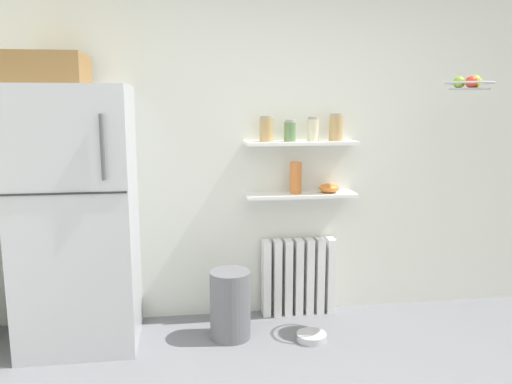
{
  "coord_description": "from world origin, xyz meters",
  "views": [
    {
      "loc": [
        -0.72,
        -1.83,
        1.66
      ],
      "look_at": [
        -0.22,
        1.6,
        1.05
      ],
      "focal_mm": 35.6,
      "sensor_mm": 36.0,
      "label": 1
    }
  ],
  "objects_px": {
    "radiator": "(298,277)",
    "storage_jar_0": "(266,129)",
    "vase": "(296,178)",
    "pet_food_bowl": "(311,337)",
    "trash_bin": "(230,305)",
    "refrigerator": "(76,212)",
    "shelf_bowl": "(329,188)",
    "storage_jar_2": "(313,129)",
    "hanging_fruit_basket": "(470,84)",
    "storage_jar_3": "(336,127)",
    "storage_jar_1": "(290,131)"
  },
  "relations": [
    {
      "from": "radiator",
      "to": "storage_jar_0",
      "type": "relative_size",
      "value": 3.17
    },
    {
      "from": "vase",
      "to": "pet_food_bowl",
      "type": "distance_m",
      "value": 1.17
    },
    {
      "from": "trash_bin",
      "to": "pet_food_bowl",
      "type": "xyz_separation_m",
      "value": [
        0.56,
        -0.13,
        -0.22
      ]
    },
    {
      "from": "refrigerator",
      "to": "shelf_bowl",
      "type": "xyz_separation_m",
      "value": [
        1.84,
        0.22,
        0.08
      ]
    },
    {
      "from": "storage_jar_0",
      "to": "storage_jar_2",
      "type": "height_order",
      "value": "storage_jar_0"
    },
    {
      "from": "radiator",
      "to": "hanging_fruit_basket",
      "type": "height_order",
      "value": "hanging_fruit_basket"
    },
    {
      "from": "pet_food_bowl",
      "to": "shelf_bowl",
      "type": "bearing_deg",
      "value": 62.58
    },
    {
      "from": "storage_jar_3",
      "to": "storage_jar_2",
      "type": "bearing_deg",
      "value": 180.0
    },
    {
      "from": "refrigerator",
      "to": "storage_jar_1",
      "type": "relative_size",
      "value": 12.22
    },
    {
      "from": "vase",
      "to": "hanging_fruit_basket",
      "type": "relative_size",
      "value": 0.74
    },
    {
      "from": "vase",
      "to": "storage_jar_3",
      "type": "bearing_deg",
      "value": 0.0
    },
    {
      "from": "storage_jar_3",
      "to": "shelf_bowl",
      "type": "relative_size",
      "value": 1.32
    },
    {
      "from": "vase",
      "to": "hanging_fruit_basket",
      "type": "bearing_deg",
      "value": -22.31
    },
    {
      "from": "radiator",
      "to": "pet_food_bowl",
      "type": "distance_m",
      "value": 0.56
    },
    {
      "from": "storage_jar_0",
      "to": "vase",
      "type": "distance_m",
      "value": 0.43
    },
    {
      "from": "storage_jar_1",
      "to": "vase",
      "type": "xyz_separation_m",
      "value": [
        0.05,
        0.0,
        -0.36
      ]
    },
    {
      "from": "storage_jar_3",
      "to": "vase",
      "type": "bearing_deg",
      "value": -180.0
    },
    {
      "from": "storage_jar_3",
      "to": "radiator",
      "type": "bearing_deg",
      "value": 173.56
    },
    {
      "from": "storage_jar_1",
      "to": "refrigerator",
      "type": "bearing_deg",
      "value": -171.61
    },
    {
      "from": "refrigerator",
      "to": "radiator",
      "type": "height_order",
      "value": "refrigerator"
    },
    {
      "from": "storage_jar_0",
      "to": "storage_jar_3",
      "type": "bearing_deg",
      "value": 0.0
    },
    {
      "from": "refrigerator",
      "to": "radiator",
      "type": "distance_m",
      "value": 1.75
    },
    {
      "from": "radiator",
      "to": "trash_bin",
      "type": "height_order",
      "value": "radiator"
    },
    {
      "from": "storage_jar_1",
      "to": "storage_jar_3",
      "type": "distance_m",
      "value": 0.36
    },
    {
      "from": "storage_jar_2",
      "to": "vase",
      "type": "height_order",
      "value": "storage_jar_2"
    },
    {
      "from": "storage_jar_3",
      "to": "hanging_fruit_basket",
      "type": "height_order",
      "value": "hanging_fruit_basket"
    },
    {
      "from": "refrigerator",
      "to": "radiator",
      "type": "relative_size",
      "value": 3.26
    },
    {
      "from": "storage_jar_0",
      "to": "pet_food_bowl",
      "type": "xyz_separation_m",
      "value": [
        0.25,
        -0.45,
        -1.45
      ]
    },
    {
      "from": "storage_jar_2",
      "to": "hanging_fruit_basket",
      "type": "relative_size",
      "value": 0.56
    },
    {
      "from": "storage_jar_2",
      "to": "storage_jar_3",
      "type": "height_order",
      "value": "storage_jar_3"
    },
    {
      "from": "vase",
      "to": "pet_food_bowl",
      "type": "xyz_separation_m",
      "value": [
        0.03,
        -0.45,
        -1.08
      ]
    },
    {
      "from": "trash_bin",
      "to": "hanging_fruit_basket",
      "type": "height_order",
      "value": "hanging_fruit_basket"
    },
    {
      "from": "hanging_fruit_basket",
      "to": "storage_jar_2",
      "type": "bearing_deg",
      "value": 155.09
    },
    {
      "from": "refrigerator",
      "to": "storage_jar_0",
      "type": "height_order",
      "value": "refrigerator"
    },
    {
      "from": "storage_jar_3",
      "to": "trash_bin",
      "type": "distance_m",
      "value": 1.53
    },
    {
      "from": "refrigerator",
      "to": "hanging_fruit_basket",
      "type": "distance_m",
      "value": 2.81
    },
    {
      "from": "radiator",
      "to": "trash_bin",
      "type": "distance_m",
      "value": 0.67
    },
    {
      "from": "storage_jar_2",
      "to": "hanging_fruit_basket",
      "type": "distance_m",
      "value": 1.12
    },
    {
      "from": "vase",
      "to": "hanging_fruit_basket",
      "type": "distance_m",
      "value": 1.37
    },
    {
      "from": "vase",
      "to": "radiator",
      "type": "bearing_deg",
      "value": 37.48
    },
    {
      "from": "storage_jar_1",
      "to": "trash_bin",
      "type": "height_order",
      "value": "storage_jar_1"
    },
    {
      "from": "refrigerator",
      "to": "shelf_bowl",
      "type": "height_order",
      "value": "refrigerator"
    },
    {
      "from": "storage_jar_2",
      "to": "storage_jar_3",
      "type": "relative_size",
      "value": 0.88
    },
    {
      "from": "storage_jar_0",
      "to": "vase",
      "type": "bearing_deg",
      "value": 0.0
    },
    {
      "from": "hanging_fruit_basket",
      "to": "storage_jar_3",
      "type": "bearing_deg",
      "value": 150.39
    },
    {
      "from": "pet_food_bowl",
      "to": "vase",
      "type": "bearing_deg",
      "value": 93.56
    },
    {
      "from": "refrigerator",
      "to": "hanging_fruit_basket",
      "type": "xyz_separation_m",
      "value": [
        2.67,
        -0.23,
        0.86
      ]
    },
    {
      "from": "refrigerator",
      "to": "pet_food_bowl",
      "type": "height_order",
      "value": "refrigerator"
    },
    {
      "from": "storage_jar_0",
      "to": "hanging_fruit_basket",
      "type": "distance_m",
      "value": 1.44
    },
    {
      "from": "storage_jar_3",
      "to": "storage_jar_0",
      "type": "bearing_deg",
      "value": -180.0
    }
  ]
}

